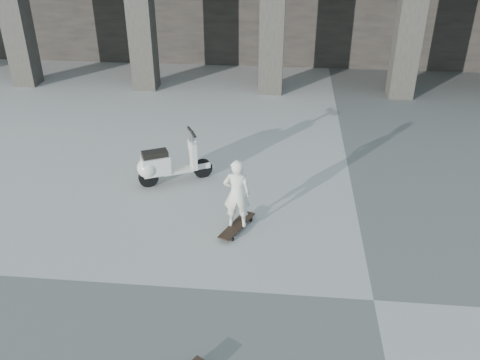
{
  "coord_description": "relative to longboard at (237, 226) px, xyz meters",
  "views": [
    {
      "loc": [
        -1.28,
        -5.37,
        4.7
      ],
      "look_at": [
        -2.01,
        2.01,
        0.65
      ],
      "focal_mm": 38.0,
      "sensor_mm": 36.0,
      "label": 1
    }
  ],
  "objects": [
    {
      "name": "child",
      "position": [
        0.0,
        0.0,
        0.61
      ],
      "size": [
        0.44,
        0.29,
        1.17
      ],
      "primitive_type": "imported",
      "rotation": [
        0.0,
        0.0,
        3.17
      ],
      "color": "silver",
      "rests_on": "longboard"
    },
    {
      "name": "scooter",
      "position": [
        -1.55,
        1.4,
        0.33
      ],
      "size": [
        1.33,
        0.8,
        1.0
      ],
      "rotation": [
        0.0,
        0.0,
        0.46
      ],
      "color": "black",
      "rests_on": "ground"
    },
    {
      "name": "longboard",
      "position": [
        0.0,
        0.0,
        0.0
      ],
      "size": [
        0.55,
        0.91,
        0.09
      ],
      "rotation": [
        0.0,
        0.0,
        1.17
      ],
      "color": "black",
      "rests_on": "ground"
    },
    {
      "name": "ground",
      "position": [
        2.01,
        -1.51,
        -0.07
      ],
      "size": [
        90.0,
        90.0,
        0.0
      ],
      "primitive_type": "plane",
      "color": "#50504D",
      "rests_on": "ground"
    }
  ]
}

